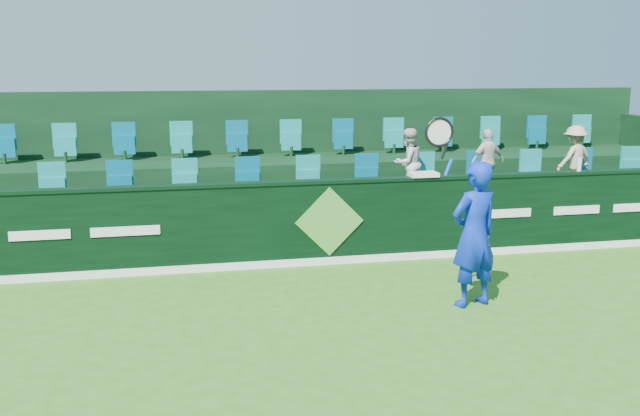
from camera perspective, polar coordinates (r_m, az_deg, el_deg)
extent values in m
plane|color=#316B19|center=(7.83, 7.25, -12.20)|extent=(60.00, 60.00, 0.00)
cube|color=black|center=(11.29, 0.64, -1.22)|extent=(16.00, 0.20, 1.30)
cube|color=black|center=(11.17, 0.64, 2.16)|extent=(16.00, 0.24, 0.05)
cube|color=white|center=(11.34, 0.75, -4.25)|extent=(16.00, 0.02, 0.12)
cube|color=#519636|center=(11.17, 0.77, -1.10)|extent=(1.10, 0.02, 1.10)
cube|color=white|center=(11.07, -21.51, -2.04)|extent=(0.85, 0.01, 0.14)
cube|color=white|center=(10.93, -15.30, -1.80)|extent=(1.00, 0.01, 0.14)
cube|color=white|center=(12.23, 15.07, -0.40)|extent=(0.70, 0.01, 0.14)
cube|color=white|center=(12.82, 19.85, -0.16)|extent=(0.85, 0.01, 0.14)
cube|color=white|center=(13.49, 24.18, 0.06)|extent=(1.00, 0.01, 0.14)
cube|color=black|center=(12.40, -0.49, -1.26)|extent=(16.00, 2.00, 0.80)
cube|color=black|center=(14.18, -2.04, 1.37)|extent=(16.00, 1.80, 1.30)
cube|color=black|center=(15.06, -2.73, 4.46)|extent=(16.00, 0.20, 2.60)
cube|color=teal|center=(12.65, -0.86, 2.22)|extent=(13.50, 0.50, 0.60)
cube|color=teal|center=(14.34, -2.28, 5.32)|extent=(13.50, 0.50, 0.60)
imported|color=#0B28C1|center=(9.45, 12.23, -2.08)|extent=(0.80, 0.64, 1.92)
cylinder|color=#143FBF|center=(9.03, 10.25, 3.23)|extent=(0.12, 0.04, 0.22)
cylinder|color=black|center=(8.98, 9.94, 4.49)|extent=(0.10, 0.03, 0.20)
torus|color=black|center=(8.92, 9.51, 6.01)|extent=(0.48, 0.04, 0.48)
cylinder|color=silver|center=(8.92, 9.51, 6.01)|extent=(0.40, 0.01, 0.40)
imported|color=beige|center=(12.68, 7.05, 3.59)|extent=(0.73, 0.66, 1.22)
imported|color=silver|center=(13.26, 13.25, 3.62)|extent=(0.74, 0.44, 1.19)
imported|color=tan|center=(14.09, 19.69, 3.76)|extent=(0.88, 0.66, 1.22)
cube|color=white|center=(11.60, 8.27, 2.68)|extent=(0.45, 0.29, 0.07)
cylinder|color=silver|center=(12.82, 20.03, 3.32)|extent=(0.08, 0.08, 0.24)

